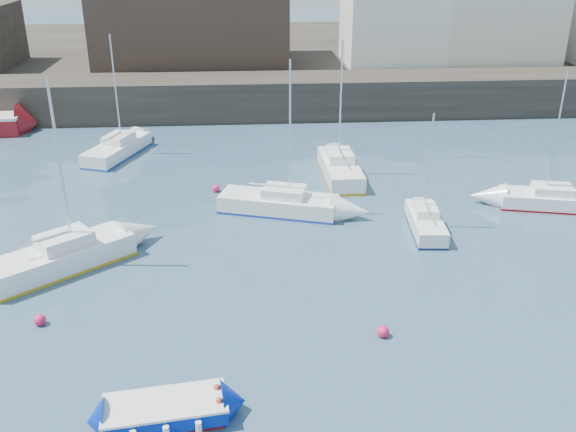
{
  "coord_description": "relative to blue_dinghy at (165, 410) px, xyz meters",
  "views": [
    {
      "loc": [
        -1.87,
        -14.36,
        13.27
      ],
      "look_at": [
        0.0,
        12.0,
        1.5
      ],
      "focal_mm": 40.0,
      "sensor_mm": 36.0,
      "label": 1
    }
  ],
  "objects": [
    {
      "name": "water",
      "position": [
        4.42,
        -0.73,
        -0.38
      ],
      "size": [
        220.0,
        220.0,
        0.0
      ],
      "primitive_type": "plane",
      "color": "#2D4760",
      "rests_on": "ground"
    },
    {
      "name": "sailboat_f",
      "position": [
        8.11,
        20.08,
        0.17
      ],
      "size": [
        2.03,
        6.03,
        7.8
      ],
      "color": "white",
      "rests_on": "ground"
    },
    {
      "name": "sailboat_b",
      "position": [
        4.25,
        15.16,
        0.13
      ],
      "size": [
        6.38,
        3.68,
        7.82
      ],
      "color": "white",
      "rests_on": "ground"
    },
    {
      "name": "sailboat_d",
      "position": [
        18.69,
        14.74,
        0.06
      ],
      "size": [
        5.97,
        3.1,
        7.27
      ],
      "color": "white",
      "rests_on": "ground"
    },
    {
      "name": "sailboat_h",
      "position": [
        -5.59,
        24.94,
        0.11
      ],
      "size": [
        3.8,
        6.17,
        7.57
      ],
      "color": "white",
      "rests_on": "ground"
    },
    {
      "name": "bldg_east_d",
      "position": [
        15.42,
        40.77,
        6.98
      ],
      "size": [
        11.14,
        11.14,
        8.95
      ],
      "color": "white",
      "rests_on": "land_strip"
    },
    {
      "name": "quay_wall",
      "position": [
        4.42,
        34.27,
        1.12
      ],
      "size": [
        90.0,
        5.0,
        3.0
      ],
      "primitive_type": "cube",
      "color": "#28231E",
      "rests_on": "ground"
    },
    {
      "name": "land_strip",
      "position": [
        4.42,
        52.27,
        1.02
      ],
      "size": [
        90.0,
        32.0,
        2.8
      ],
      "primitive_type": "cube",
      "color": "#28231E",
      "rests_on": "ground"
    },
    {
      "name": "blue_dinghy",
      "position": [
        0.0,
        0.0,
        0.0
      ],
      "size": [
        3.79,
        2.13,
        0.69
      ],
      "color": "maroon",
      "rests_on": "ground"
    },
    {
      "name": "sailboat_a",
      "position": [
        -5.4,
        9.72,
        0.19
      ],
      "size": [
        6.13,
        5.51,
        8.15
      ],
      "color": "white",
      "rests_on": "ground"
    },
    {
      "name": "sailboat_c",
      "position": [
        11.17,
        12.47,
        0.05
      ],
      "size": [
        1.74,
        4.42,
        5.68
      ],
      "color": "white",
      "rests_on": "ground"
    },
    {
      "name": "warehouse",
      "position": [
        -1.58,
        42.27,
        6.23
      ],
      "size": [
        16.4,
        10.4,
        7.6
      ],
      "color": "#3D2D26",
      "rests_on": "land_strip"
    },
    {
      "name": "buoy_near",
      "position": [
        -5.14,
        5.45,
        -0.38
      ],
      "size": [
        0.44,
        0.44,
        0.44
      ],
      "primitive_type": "sphere",
      "color": "#ED1D54",
      "rests_on": "ground"
    },
    {
      "name": "buoy_far",
      "position": [
        0.9,
        18.24,
        -0.38
      ],
      "size": [
        0.41,
        0.41,
        0.41
      ],
      "primitive_type": "sphere",
      "color": "#ED1D54",
      "rests_on": "ground"
    },
    {
      "name": "buoy_mid",
      "position": [
        7.29,
        3.82,
        -0.38
      ],
      "size": [
        0.44,
        0.44,
        0.44
      ],
      "primitive_type": "sphere",
      "color": "#ED1D54",
      "rests_on": "ground"
    }
  ]
}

